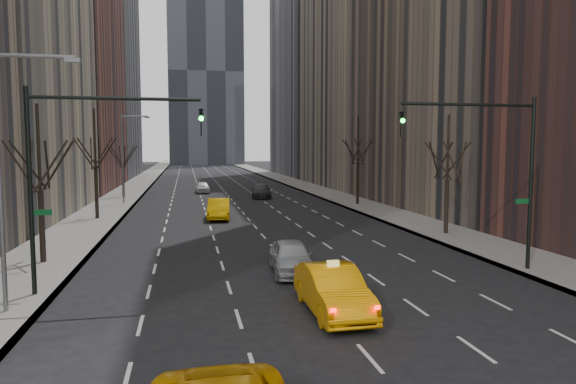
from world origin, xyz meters
TOP-DOWN VIEW (x-y plane):
  - sidewalk_left at (-12.25, 70.00)m, footprint 4.50×320.00m
  - sidewalk_right at (12.25, 70.00)m, footprint 4.50×320.00m
  - bld_left_far at (-21.50, 66.00)m, footprint 14.00×28.00m
  - bld_left_deep at (-21.50, 96.00)m, footprint 14.00×30.00m
  - bld_right_far at (21.50, 64.00)m, footprint 14.00×28.00m
  - bld_right_deep at (21.50, 95.00)m, footprint 14.00×30.00m
  - tree_lw_b at (-12.00, 18.00)m, footprint 3.36×3.50m
  - tree_lw_c at (-12.00, 34.00)m, footprint 3.36×3.50m
  - tree_lw_d at (-12.00, 52.00)m, footprint 3.36×3.50m
  - tree_rw_b at (12.00, 22.00)m, footprint 3.36×3.50m
  - tree_rw_c at (12.00, 40.00)m, footprint 3.36×3.50m
  - traffic_mast_left at (-9.11, 12.00)m, footprint 6.69×0.39m
  - traffic_mast_right at (9.11, 12.00)m, footprint 6.69×0.39m
  - streetlight_near at (-10.84, 10.00)m, footprint 2.83×0.22m
  - streetlight_far at (-10.84, 45.00)m, footprint 2.83×0.22m
  - taxi_sedan at (0.09, 8.00)m, footprint 1.81×5.07m
  - silver_sedan_ahead at (-0.20, 13.88)m, footprint 2.15×4.64m
  - far_taxi at (-2.36, 32.72)m, footprint 2.16×5.14m
  - far_suv_grey at (3.57, 49.47)m, footprint 2.72×5.57m
  - far_car_white at (-2.89, 57.08)m, footprint 1.80×4.28m

SIDE VIEW (x-z plane):
  - sidewalk_left at x=-12.25m, z-range 0.00..0.15m
  - sidewalk_right at x=12.25m, z-range 0.00..0.15m
  - far_car_white at x=-2.89m, z-range 0.00..1.45m
  - silver_sedan_ahead at x=-0.20m, z-range 0.00..1.54m
  - far_suv_grey at x=3.57m, z-range 0.00..1.56m
  - far_taxi at x=-2.36m, z-range 0.00..1.65m
  - taxi_sedan at x=0.09m, z-range 0.00..1.66m
  - tree_lw_d at x=-12.00m, z-range -0.12..7.24m
  - tree_lw_b at x=-12.00m, z-range -0.19..7.63m
  - tree_rw_b at x=12.00m, z-range -0.19..7.63m
  - tree_lw_c at x=-12.00m, z-range -0.33..8.41m
  - tree_rw_c at x=12.00m, z-range -0.33..8.41m
  - traffic_mast_left at x=-9.11m, z-range 1.49..9.49m
  - traffic_mast_right at x=9.11m, z-range 1.49..9.49m
  - streetlight_near at x=-10.84m, z-range 1.12..10.12m
  - streetlight_far at x=-10.84m, z-range 1.12..10.12m
  - bld_left_far at x=-21.50m, z-range 0.00..44.00m
  - bld_right_far at x=21.50m, z-range 0.00..50.00m
  - bld_right_deep at x=21.50m, z-range 0.00..58.00m
  - bld_left_deep at x=-21.50m, z-range 0.00..60.00m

